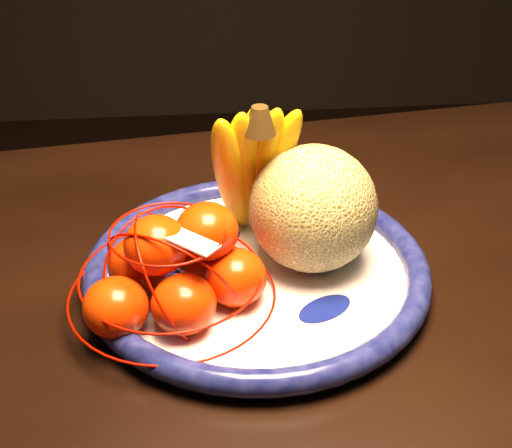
{
  "coord_description": "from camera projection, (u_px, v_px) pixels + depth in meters",
  "views": [
    {
      "loc": [
        -0.08,
        -0.57,
        1.23
      ],
      "look_at": [
        -0.02,
        0.08,
        0.82
      ],
      "focal_mm": 50.0,
      "sensor_mm": 36.0,
      "label": 1
    }
  ],
  "objects": [
    {
      "name": "fruit_bowl",
      "position": [
        257.0,
        270.0,
        0.8
      ],
      "size": [
        0.38,
        0.38,
        0.03
      ],
      "rotation": [
        0.0,
        0.0,
        -0.08
      ],
      "color": "white",
      "rests_on": "dining_table"
    },
    {
      "name": "dining_table",
      "position": [
        299.0,
        355.0,
        0.82
      ],
      "size": [
        1.6,
        1.09,
        0.75
      ],
      "rotation": [
        0.0,
        0.0,
        0.13
      ],
      "color": "black",
      "rests_on": "ground"
    },
    {
      "name": "cantaloupe",
      "position": [
        313.0,
        208.0,
        0.77
      ],
      "size": [
        0.14,
        0.14,
        0.14
      ],
      "primitive_type": "sphere",
      "color": "olive",
      "rests_on": "fruit_bowl"
    },
    {
      "name": "mandarin_bag",
      "position": [
        176.0,
        270.0,
        0.73
      ],
      "size": [
        0.25,
        0.25,
        0.14
      ],
      "rotation": [
        0.0,
        0.0,
        0.16
      ],
      "color": "#FB3C08",
      "rests_on": "fruit_bowl"
    },
    {
      "name": "banana_bunch",
      "position": [
        250.0,
        165.0,
        0.79
      ],
      "size": [
        0.13,
        0.13,
        0.2
      ],
      "rotation": [
        0.0,
        0.0,
        0.2
      ],
      "color": "#E3B60B",
      "rests_on": "fruit_bowl"
    },
    {
      "name": "price_tag",
      "position": [
        183.0,
        238.0,
        0.68
      ],
      "size": [
        0.07,
        0.06,
        0.01
      ],
      "primitive_type": "cube",
      "rotation": [
        -0.14,
        0.1,
        -0.61
      ],
      "color": "white",
      "rests_on": "mandarin_bag"
    }
  ]
}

